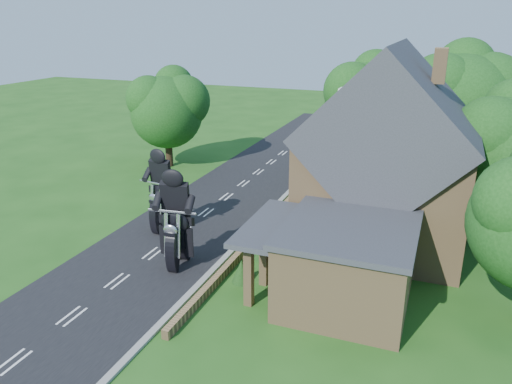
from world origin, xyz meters
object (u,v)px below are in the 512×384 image
(house, at_px, (387,162))
(garden_wall, at_px, (266,226))
(motorcycle_follow, at_px, (164,218))
(annex, at_px, (345,262))
(motorcycle_lead, at_px, (178,252))

(house, bearing_deg, garden_wall, -170.83)
(house, xyz_separation_m, motorcycle_follow, (-11.50, -3.20, -3.63))
(garden_wall, distance_m, house, 7.52)
(annex, xyz_separation_m, motorcycle_lead, (-7.98, 0.13, -1.03))
(house, height_order, motorcycle_lead, house)
(garden_wall, height_order, motorcycle_follow, motorcycle_follow)
(house, bearing_deg, motorcycle_lead, -142.20)
(house, height_order, motorcycle_follow, house)
(garden_wall, distance_m, motorcycle_follow, 5.77)
(house, relative_size, annex, 1.45)
(house, bearing_deg, annex, -95.24)
(annex, relative_size, motorcycle_lead, 4.46)
(motorcycle_lead, bearing_deg, garden_wall, -119.68)
(house, xyz_separation_m, motorcycle_lead, (-8.60, -6.67, -3.61))
(annex, distance_m, motorcycle_follow, 11.51)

